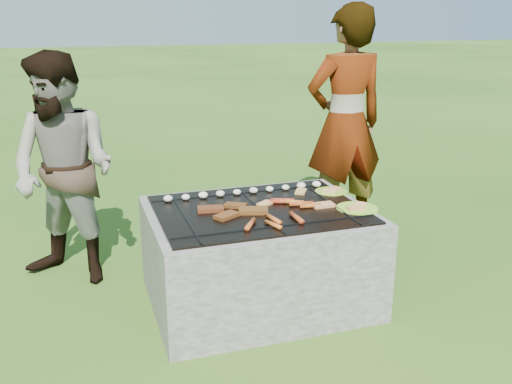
% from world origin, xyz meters
% --- Properties ---
extents(lawn, '(60.00, 60.00, 0.00)m').
position_xyz_m(lawn, '(0.00, 0.00, 0.00)').
color(lawn, '#214B12').
rests_on(lawn, ground).
extents(fire_pit, '(1.30, 1.00, 0.62)m').
position_xyz_m(fire_pit, '(0.00, 0.00, 0.28)').
color(fire_pit, gray).
rests_on(fire_pit, ground).
extents(mushrooms, '(1.06, 0.06, 0.04)m').
position_xyz_m(mushrooms, '(0.01, 0.30, 0.63)').
color(mushrooms, beige).
rests_on(mushrooms, fire_pit).
extents(pork_slabs, '(0.41, 0.30, 0.02)m').
position_xyz_m(pork_slabs, '(-0.16, -0.02, 0.62)').
color(pork_slabs, brown).
rests_on(pork_slabs, fire_pit).
extents(sausages, '(0.56, 0.48, 0.03)m').
position_xyz_m(sausages, '(0.12, -0.13, 0.63)').
color(sausages, '#CC4821').
rests_on(sausages, fire_pit).
extents(bread_on_grate, '(0.45, 0.40, 0.02)m').
position_xyz_m(bread_on_grate, '(0.30, 0.03, 0.62)').
color(bread_on_grate, '#E2B473').
rests_on(bread_on_grate, fire_pit).
extents(plate_far, '(0.27, 0.27, 0.03)m').
position_xyz_m(plate_far, '(0.56, 0.18, 0.61)').
color(plate_far, '#CEE336').
rests_on(plate_far, fire_pit).
extents(plate_near, '(0.28, 0.28, 0.03)m').
position_xyz_m(plate_near, '(0.56, -0.18, 0.61)').
color(plate_near, yellow).
rests_on(plate_near, fire_pit).
extents(cook, '(0.68, 0.46, 1.81)m').
position_xyz_m(cook, '(1.02, 0.91, 0.90)').
color(cook, gray).
rests_on(cook, ground).
extents(bystander, '(0.93, 0.90, 1.51)m').
position_xyz_m(bystander, '(-1.09, 0.69, 0.76)').
color(bystander, '#A29787').
rests_on(bystander, ground).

